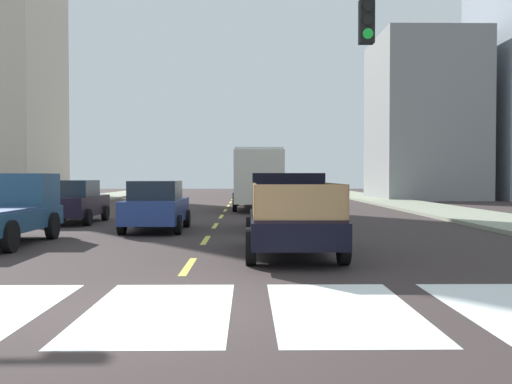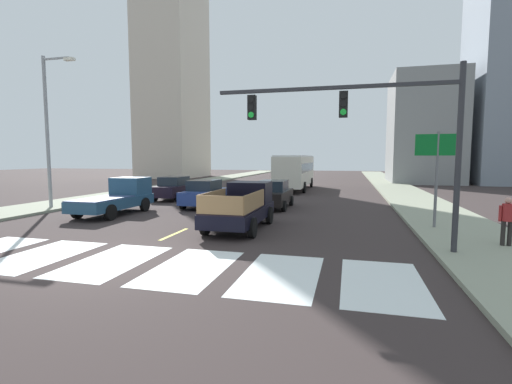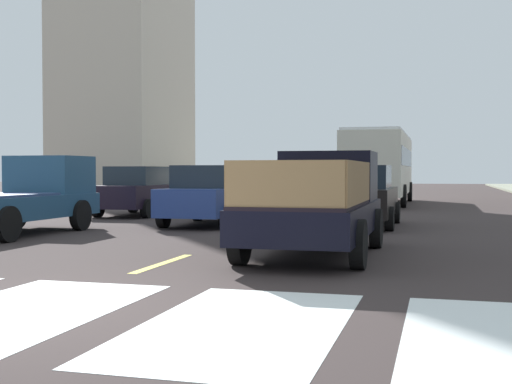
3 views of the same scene
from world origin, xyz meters
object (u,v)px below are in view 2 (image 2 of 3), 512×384
at_px(sedan_far, 175,188).
at_px(pedestrian_waiting, 507,217).
at_px(direction_sign_green, 437,159).
at_px(sedan_mid, 273,194).
at_px(pickup_dark, 118,197).
at_px(traffic_signal_gantry, 376,125).
at_px(pickup_stakebed, 243,206).
at_px(streetlight_left, 49,126).
at_px(city_bus, 295,170).
at_px(sedan_near_left, 205,193).

xyz_separation_m(sedan_far, pedestrian_waiting, (17.76, -10.87, 0.26)).
height_order(sedan_far, direction_sign_green, direction_sign_green).
bearing_deg(sedan_mid, pickup_dark, -153.76).
bearing_deg(sedan_far, pickup_dark, -88.89).
xyz_separation_m(traffic_signal_gantry, direction_sign_green, (2.75, 4.32, -1.12)).
distance_m(pickup_stakebed, pickup_dark, 8.14).
distance_m(traffic_signal_gantry, direction_sign_green, 5.24).
bearing_deg(streetlight_left, sedan_mid, 17.16).
xyz_separation_m(pickup_dark, sedan_mid, (7.93, 4.31, -0.06)).
xyz_separation_m(pickup_stakebed, pickup_dark, (-7.86, 2.13, -0.02)).
xyz_separation_m(city_bus, sedan_far, (-7.52, -10.41, -1.09)).
bearing_deg(sedan_far, pedestrian_waiting, -31.52).
xyz_separation_m(direction_sign_green, streetlight_left, (-20.79, 1.21, 1.94)).
xyz_separation_m(sedan_far, streetlight_left, (-4.65, -6.66, 4.11)).
distance_m(city_bus, pedestrian_waiting, 23.63).
relative_size(sedan_near_left, pedestrian_waiting, 2.68).
bearing_deg(pickup_stakebed, sedan_far, 132.31).
relative_size(pickup_stakebed, sedan_far, 1.18).
relative_size(sedan_far, direction_sign_green, 1.05).
xyz_separation_m(pickup_dark, streetlight_left, (-4.79, 0.38, 4.05)).
distance_m(city_bus, traffic_signal_gantry, 23.46).
height_order(city_bus, streetlight_left, streetlight_left).
relative_size(sedan_far, traffic_signal_gantry, 0.56).
relative_size(city_bus, streetlight_left, 1.20).
xyz_separation_m(sedan_near_left, pedestrian_waiting, (13.96, -7.53, 0.26)).
relative_size(traffic_signal_gantry, direction_sign_green, 1.87).
height_order(pickup_stakebed, direction_sign_green, direction_sign_green).
distance_m(pickup_stakebed, traffic_signal_gantry, 6.96).
distance_m(city_bus, sedan_mid, 13.20).
height_order(pickup_dark, sedan_mid, pickup_dark).
height_order(sedan_far, pedestrian_waiting, pedestrian_waiting).
bearing_deg(pickup_stakebed, direction_sign_green, 10.32).
bearing_deg(sedan_far, sedan_near_left, -41.32).
bearing_deg(streetlight_left, pedestrian_waiting, -10.63).
xyz_separation_m(sedan_near_left, traffic_signal_gantry, (9.58, -8.85, 3.29)).
relative_size(city_bus, pedestrian_waiting, 6.59).
relative_size(direction_sign_green, streetlight_left, 0.47).
bearing_deg(pickup_dark, sedan_far, 88.82).
distance_m(sedan_mid, traffic_signal_gantry, 11.34).
xyz_separation_m(sedan_far, traffic_signal_gantry, (13.39, -12.19, 3.29)).
relative_size(pickup_dark, pedestrian_waiting, 3.17).
bearing_deg(sedan_near_left, sedan_far, 136.49).
distance_m(sedan_near_left, pedestrian_waiting, 15.86).
distance_m(city_bus, sedan_near_left, 14.29).
relative_size(sedan_near_left, streetlight_left, 0.49).
height_order(sedan_mid, direction_sign_green, direction_sign_green).
xyz_separation_m(pickup_dark, pedestrian_waiting, (17.62, -3.82, 0.20)).
relative_size(sedan_near_left, traffic_signal_gantry, 0.56).
bearing_deg(direction_sign_green, pickup_dark, 177.04).
relative_size(direction_sign_green, pedestrian_waiting, 2.56).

